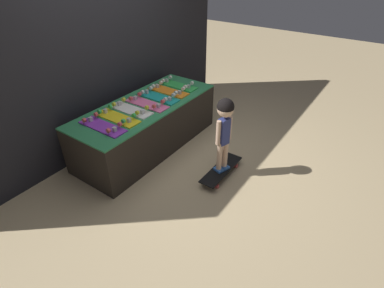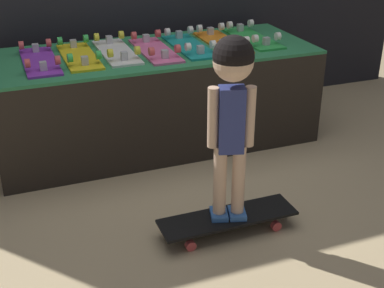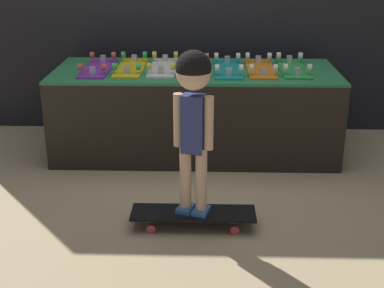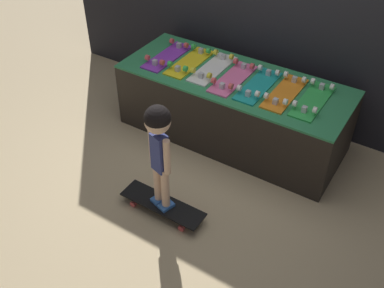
# 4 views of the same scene
# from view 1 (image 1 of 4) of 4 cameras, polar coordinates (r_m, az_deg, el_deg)

# --- Properties ---
(ground_plane) EXTENTS (16.00, 16.00, 0.00)m
(ground_plane) POSITION_cam_1_polar(r_m,az_deg,el_deg) (4.11, -3.06, -2.39)
(ground_plane) COLOR tan
(back_wall) EXTENTS (4.72, 0.10, 2.46)m
(back_wall) POSITION_cam_1_polar(r_m,az_deg,el_deg) (4.27, -15.73, 16.27)
(back_wall) COLOR black
(back_wall) RESTS_ON ground_plane
(display_rack) EXTENTS (2.14, 0.83, 0.66)m
(display_rack) POSITION_cam_1_polar(r_m,az_deg,el_deg) (4.21, -8.52, 3.52)
(display_rack) COLOR black
(display_rack) RESTS_ON ground_plane
(skateboard_purple_on_rack) EXTENTS (0.20, 0.62, 0.09)m
(skateboard_purple_on_rack) POSITION_cam_1_polar(r_m,az_deg,el_deg) (3.61, -16.69, 3.35)
(skateboard_purple_on_rack) COLOR purple
(skateboard_purple_on_rack) RESTS_ON display_rack
(skateboard_yellow_on_rack) EXTENTS (0.20, 0.62, 0.09)m
(skateboard_yellow_on_rack) POSITION_cam_1_polar(r_m,az_deg,el_deg) (3.76, -14.09, 5.01)
(skateboard_yellow_on_rack) COLOR yellow
(skateboard_yellow_on_rack) RESTS_ON display_rack
(skateboard_white_on_rack) EXTENTS (0.20, 0.62, 0.09)m
(skateboard_white_on_rack) POSITION_cam_1_polar(r_m,az_deg,el_deg) (3.91, -11.62, 6.52)
(skateboard_white_on_rack) COLOR white
(skateboard_white_on_rack) RESTS_ON display_rack
(skateboard_pink_on_rack) EXTENTS (0.20, 0.62, 0.09)m
(skateboard_pink_on_rack) POSITION_cam_1_polar(r_m,az_deg,el_deg) (4.03, -8.62, 7.68)
(skateboard_pink_on_rack) COLOR pink
(skateboard_pink_on_rack) RESTS_ON display_rack
(skateboard_teal_on_rack) EXTENTS (0.20, 0.62, 0.09)m
(skateboard_teal_on_rack) POSITION_cam_1_polar(r_m,az_deg,el_deg) (4.20, -6.50, 8.96)
(skateboard_teal_on_rack) COLOR teal
(skateboard_teal_on_rack) RESTS_ON display_rack
(skateboard_orange_on_rack) EXTENTS (0.20, 0.62, 0.09)m
(skateboard_orange_on_rack) POSITION_cam_1_polar(r_m,az_deg,el_deg) (4.38, -4.55, 10.13)
(skateboard_orange_on_rack) COLOR orange
(skateboard_orange_on_rack) RESTS_ON display_rack
(skateboard_green_on_rack) EXTENTS (0.20, 0.62, 0.09)m
(skateboard_green_on_rack) POSITION_cam_1_polar(r_m,az_deg,el_deg) (4.57, -2.77, 11.20)
(skateboard_green_on_rack) COLOR green
(skateboard_green_on_rack) RESTS_ON display_rack
(skateboard_on_floor) EXTENTS (0.73, 0.20, 0.09)m
(skateboard_on_floor) POSITION_cam_1_polar(r_m,az_deg,el_deg) (3.77, 5.60, -4.93)
(skateboard_on_floor) COLOR black
(skateboard_on_floor) RESTS_ON ground_plane
(child) EXTENTS (0.22, 0.19, 0.95)m
(child) POSITION_cam_1_polar(r_m,az_deg,el_deg) (3.39, 6.22, 4.17)
(child) COLOR #3870C6
(child) RESTS_ON skateboard_on_floor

